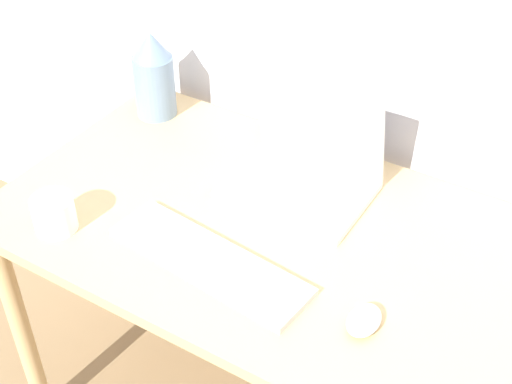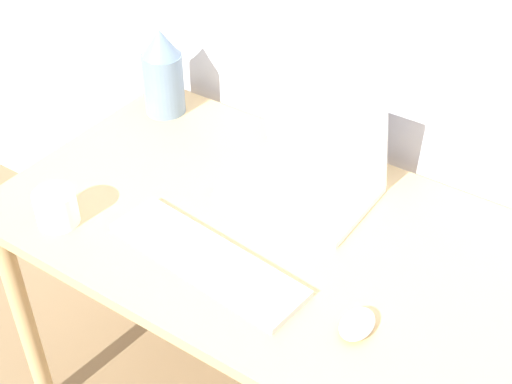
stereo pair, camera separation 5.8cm
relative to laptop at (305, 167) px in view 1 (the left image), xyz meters
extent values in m
cube|color=tan|center=(-0.01, -0.17, -0.07)|extent=(1.23, 0.74, 0.03)
cylinder|color=tan|center=(-0.57, -0.48, -0.45)|extent=(0.05, 0.05, 0.72)
cylinder|color=tan|center=(-0.57, 0.14, -0.45)|extent=(0.05, 0.05, 0.72)
cube|color=white|center=(0.00, -0.03, -0.05)|extent=(0.33, 0.25, 0.02)
cube|color=silver|center=(0.00, -0.04, -0.03)|extent=(0.27, 0.14, 0.00)
cube|color=white|center=(0.00, 0.06, 0.08)|extent=(0.33, 0.06, 0.25)
cube|color=#0F1938|center=(0.00, 0.07, 0.09)|extent=(0.29, 0.05, 0.21)
cube|color=silver|center=(-0.04, -0.34, -0.05)|extent=(0.48, 0.18, 0.02)
cube|color=#B2B2B2|center=(-0.04, -0.34, -0.04)|extent=(0.44, 0.15, 0.00)
ellipsoid|color=silver|center=(0.31, -0.33, -0.04)|extent=(0.06, 0.09, 0.03)
cylinder|color=slate|center=(-0.51, 0.08, 0.03)|extent=(0.11, 0.11, 0.17)
cone|color=slate|center=(-0.51, 0.08, 0.15)|extent=(0.10, 0.10, 0.07)
cylinder|color=white|center=(-0.40, -0.43, -0.01)|extent=(0.10, 0.10, 0.08)
camera|label=1|loc=(0.61, -1.23, 1.01)|focal=50.00mm
camera|label=2|loc=(0.66, -1.20, 1.01)|focal=50.00mm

